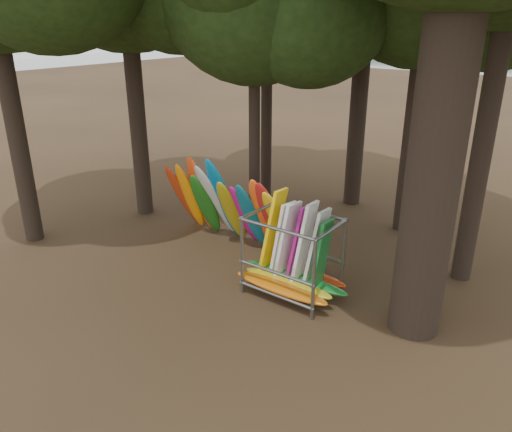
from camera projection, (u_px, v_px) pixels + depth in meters
The scene contains 3 objects.
ground at pixel (233, 280), 14.09m from camera, with size 120.00×120.00×0.00m, color #47331E.
kayak_row at pixel (231, 207), 15.90m from camera, with size 4.97×2.00×3.12m.
storage_rack at pixel (292, 259), 13.07m from camera, with size 3.18×1.60×2.80m.
Camera 1 is at (7.91, -9.57, 6.95)m, focal length 35.00 mm.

